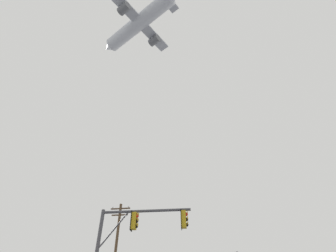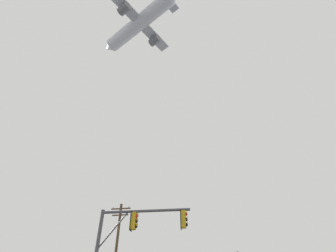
# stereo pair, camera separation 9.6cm
# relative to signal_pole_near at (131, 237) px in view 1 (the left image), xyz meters

# --- Properties ---
(signal_pole_near) EXTENTS (5.11, 0.53, 5.96)m
(signal_pole_near) POSITION_rel_signal_pole_near_xyz_m (0.00, 0.00, 0.00)
(signal_pole_near) COLOR #4C4C51
(signal_pole_near) RESTS_ON ground
(airplane) EXTENTS (18.85, 14.55, 5.59)m
(airplane) POSITION_rel_signal_pole_near_xyz_m (-5.81, 12.80, 44.26)
(airplane) COLOR #B7BCC6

